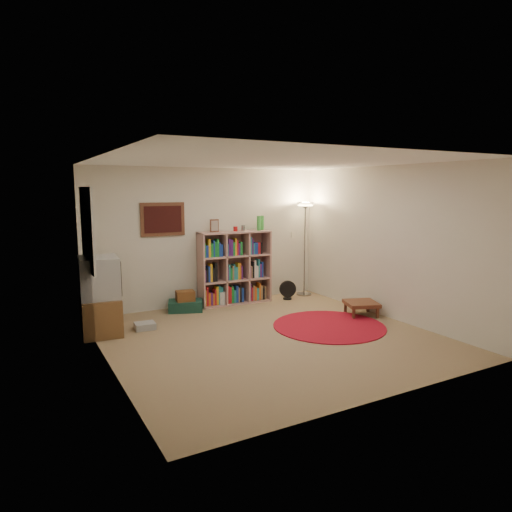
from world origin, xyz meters
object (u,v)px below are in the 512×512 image
Objects in this scene: bookshelf at (234,269)px; floor_fan at (288,290)px; floor_lamp at (305,218)px; suitcase at (185,306)px; side_table at (361,304)px; tv_stand at (100,297)px.

bookshelf is 1.17m from floor_fan.
suitcase is at bearing -179.57° from floor_lamp.
suitcase is at bearing -169.52° from floor_fan.
side_table is at bearing -57.88° from floor_fan.
floor_fan is (1.04, -0.24, -0.47)m from bookshelf.
suitcase is (-2.03, 0.15, -0.09)m from floor_fan.
suitcase is at bearing -172.39° from bookshelf.
bookshelf is at bearing 130.60° from side_table.
floor_lamp reaches higher than floor_fan.
tv_stand is at bearing -162.78° from bookshelf.
floor_lamp reaches higher than tv_stand.
floor_lamp is at bearing 20.42° from suitcase.
floor_lamp is 2.76× the size of suitcase.
suitcase is 1.02× the size of side_table.
bookshelf reaches higher than floor_fan.
suitcase is (1.52, 0.57, -0.46)m from tv_stand.
bookshelf reaches higher than tv_stand.
tv_stand reaches higher than side_table.
tv_stand is (-4.05, -0.59, -1.00)m from floor_lamp.
bookshelf is at bearing 177.38° from floor_lamp.
floor_lamp is at bearing 33.25° from floor_fan.
floor_fan is (-0.50, -0.17, -1.36)m from floor_lamp.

